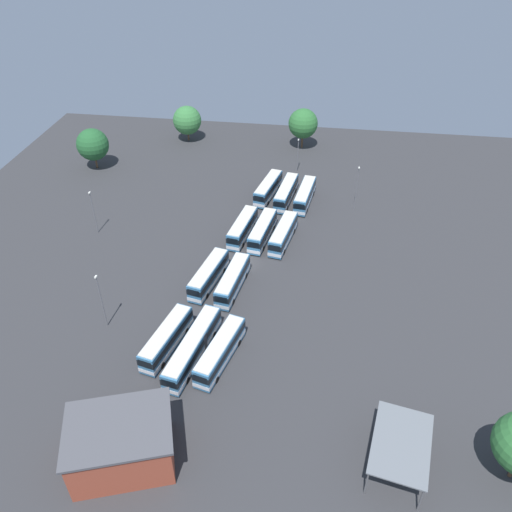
{
  "coord_description": "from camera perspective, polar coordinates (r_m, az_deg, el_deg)",
  "views": [
    {
      "loc": [
        70.96,
        11.49,
        54.93
      ],
      "look_at": [
        0.03,
        1.35,
        1.59
      ],
      "focal_mm": 35.93,
      "sensor_mm": 36.0,
      "label": 1
    }
  ],
  "objects": [
    {
      "name": "tree_northwest",
      "position": [
        124.76,
        -17.73,
        11.73
      ],
      "size": [
        7.23,
        7.23,
        9.42
      ],
      "color": "brown",
      "rests_on": "ground_plane"
    },
    {
      "name": "ground_plane",
      "position": [
        90.46,
        -0.84,
        -0.73
      ],
      "size": [
        125.38,
        125.38,
        0.0
      ],
      "primitive_type": "plane",
      "color": "#333335"
    },
    {
      "name": "bus_row3_slot2",
      "position": [
        72.38,
        -4.01,
        -10.55
      ],
      "size": [
        12.12,
        5.39,
        3.63
      ],
      "color": "teal",
      "rests_on": "ground_plane"
    },
    {
      "name": "tree_south_edge",
      "position": [
        129.64,
        5.26,
        14.47
      ],
      "size": [
        7.18,
        7.18,
        9.88
      ],
      "color": "brown",
      "rests_on": "ground_plane"
    },
    {
      "name": "maintenance_shelter",
      "position": [
        62.76,
        15.88,
        -19.46
      ],
      "size": [
        10.86,
        8.1,
        4.38
      ],
      "color": "slate",
      "rests_on": "ground_plane"
    },
    {
      "name": "depot_building",
      "position": [
        63.72,
        -14.76,
        -19.52
      ],
      "size": [
        12.26,
        14.1,
        6.3
      ],
      "color": "#99422D",
      "rests_on": "ground_plane"
    },
    {
      "name": "bus_row1_slot1",
      "position": [
        95.2,
        0.73,
        2.82
      ],
      "size": [
        11.68,
        4.24,
        3.63
      ],
      "color": "teal",
      "rests_on": "ground_plane"
    },
    {
      "name": "tree_east_edge",
      "position": [
        134.69,
        -7.68,
        14.74
      ],
      "size": [
        7.13,
        7.13,
        8.91
      ],
      "color": "brown",
      "rests_on": "ground_plane"
    },
    {
      "name": "bus_row2_slot0",
      "position": [
        84.99,
        -5.29,
        -2.11
      ],
      "size": [
        11.6,
        4.83,
        3.63
      ],
      "color": "teal",
      "rests_on": "ground_plane"
    },
    {
      "name": "bus_row3_slot0",
      "position": [
        74.99,
        -9.92,
        -9.04
      ],
      "size": [
        11.81,
        5.11,
        3.63
      ],
      "color": "teal",
      "rests_on": "ground_plane"
    },
    {
      "name": "lamp_post_far_corner",
      "position": [
        104.77,
        11.13,
        7.56
      ],
      "size": [
        0.56,
        0.28,
        9.44
      ],
      "color": "slate",
      "rests_on": "ground_plane"
    },
    {
      "name": "bus_row3_slot1",
      "position": [
        73.26,
        -7.02,
        -10.05
      ],
      "size": [
        14.87,
        5.28,
        3.63
      ],
      "color": "teal",
      "rests_on": "ground_plane"
    },
    {
      "name": "bus_row1_slot0",
      "position": [
        96.07,
        -1.51,
        3.16
      ],
      "size": [
        11.46,
        4.32,
        3.63
      ],
      "color": "teal",
      "rests_on": "ground_plane"
    },
    {
      "name": "bus_row1_slot2",
      "position": [
        94.47,
        3.05,
        2.47
      ],
      "size": [
        11.65,
        4.5,
        3.63
      ],
      "color": "teal",
      "rests_on": "ground_plane"
    },
    {
      "name": "bus_row0_slot0",
      "position": [
        108.98,
        1.36,
        7.55
      ],
      "size": [
        11.94,
        4.92,
        3.63
      ],
      "color": "teal",
      "rests_on": "ground_plane"
    },
    {
      "name": "lamp_post_mid_lot",
      "position": [
        78.27,
        -16.85,
        -4.67
      ],
      "size": [
        0.56,
        0.28,
        9.62
      ],
      "color": "slate",
      "rests_on": "ground_plane"
    },
    {
      "name": "bus_row2_slot1",
      "position": [
        83.59,
        -2.62,
        -2.74
      ],
      "size": [
        11.59,
        4.12,
        3.63
      ],
      "color": "teal",
      "rests_on": "ground_plane"
    },
    {
      "name": "lamp_post_by_building",
      "position": [
        118.59,
        4.67,
        11.27
      ],
      "size": [
        0.56,
        0.28,
        7.79
      ],
      "color": "slate",
      "rests_on": "ground_plane"
    },
    {
      "name": "lamp_post_near_entrance",
      "position": [
        100.31,
        -17.65,
        4.81
      ],
      "size": [
        0.56,
        0.28,
        8.76
      ],
      "color": "slate",
      "rests_on": "ground_plane"
    },
    {
      "name": "bus_row0_slot2",
      "position": [
        106.89,
        5.46,
        6.75
      ],
      "size": [
        11.75,
        4.02,
        3.63
      ],
      "color": "teal",
      "rests_on": "ground_plane"
    },
    {
      "name": "bus_row0_slot1",
      "position": [
        107.52,
        3.37,
        7.06
      ],
      "size": [
        12.3,
        4.22,
        3.63
      ],
      "color": "teal",
      "rests_on": "ground_plane"
    }
  ]
}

